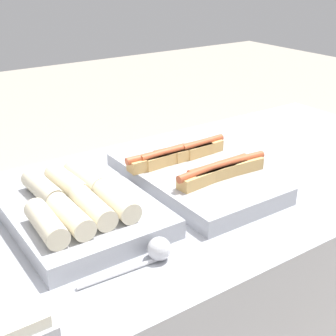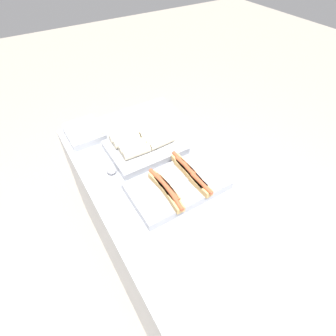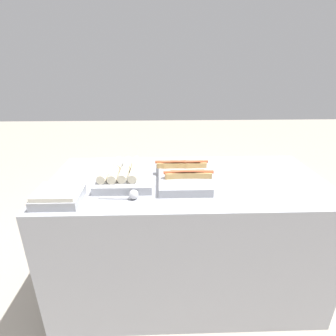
# 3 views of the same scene
# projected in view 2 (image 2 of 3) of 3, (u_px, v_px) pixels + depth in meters

# --- Properties ---
(ground_plane) EXTENTS (12.00, 12.00, 0.00)m
(ground_plane) POSITION_uv_depth(u_px,v_px,m) (176.00, 265.00, 2.05)
(ground_plane) COLOR #ADA393
(counter) EXTENTS (1.80, 0.85, 0.89)m
(counter) POSITION_uv_depth(u_px,v_px,m) (178.00, 235.00, 1.73)
(counter) COLOR #A8AAB2
(counter) RESTS_ON ground_plane
(tray_hotdogs) EXTENTS (0.36, 0.51, 0.10)m
(tray_hotdogs) POSITION_uv_depth(u_px,v_px,m) (178.00, 184.00, 1.40)
(tray_hotdogs) COLOR #A8AAB2
(tray_hotdogs) RESTS_ON counter
(tray_wraps) EXTENTS (0.35, 0.44, 0.10)m
(tray_wraps) POSITION_uv_depth(u_px,v_px,m) (144.00, 145.00, 1.62)
(tray_wraps) COLOR #A8AAB2
(tray_wraps) RESTS_ON counter
(tray_side_front) EXTENTS (0.25, 0.22, 0.07)m
(tray_side_front) POSITION_uv_depth(u_px,v_px,m) (84.00, 132.00, 1.73)
(tray_side_front) COLOR #A8AAB2
(tray_side_front) RESTS_ON counter
(serving_spoon_near) EXTENTS (0.23, 0.05, 0.05)m
(serving_spoon_near) POSITION_uv_depth(u_px,v_px,m) (111.00, 169.00, 1.50)
(serving_spoon_near) COLOR silver
(serving_spoon_near) RESTS_ON counter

